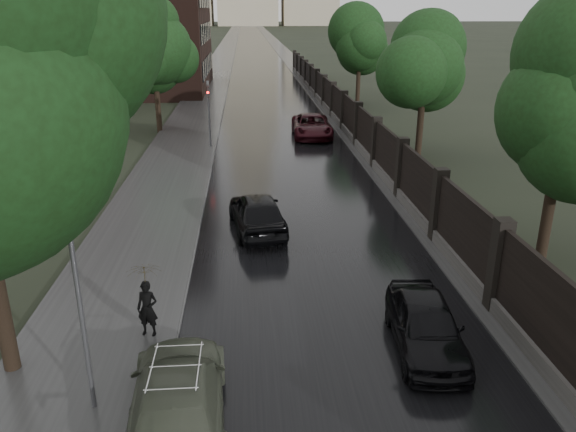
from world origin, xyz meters
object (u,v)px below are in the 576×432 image
Objects in this scene: tree_right_c at (360,47)px; car_right_near at (426,325)px; pedestrian_umbrella at (145,280)px; traffic_light at (209,109)px; tree_left_far at (154,53)px; volga_sedan at (178,397)px; hatchback_left at (257,212)px; car_right_far at (312,126)px; tree_right_b at (425,67)px; lamp_post at (79,298)px; tree_right_a at (565,112)px.

car_right_near is (-5.38, -36.71, -4.28)m from tree_right_c.
traffic_light is at bearing 101.64° from pedestrian_umbrella.
pedestrian_umbrella is at bearing -82.68° from tree_left_far.
volga_sedan is 3.54m from pedestrian_umbrella.
traffic_light is at bearing -128.18° from tree_right_c.
hatchback_left is 0.84× the size of car_right_far.
tree_right_c is at bearing 32.83° from tree_left_far.
tree_right_b is 18.00m from tree_right_c.
hatchback_left is at bearing 70.06° from lamp_post.
tree_right_a is 14.00m from tree_right_b.
tree_left_far is 17.45m from tree_right_b.
traffic_light is 0.85× the size of volga_sedan.
hatchback_left reaches higher than car_right_near.
tree_right_a is 3.07× the size of pedestrian_umbrella.
tree_right_a is 1.34× the size of car_right_far.
tree_right_a reaches higher than hatchback_left.
tree_right_c reaches higher than volga_sedan.
car_right_far is at bearing 23.53° from traffic_light.
tree_left_far is at bearing -147.17° from tree_right_c.
lamp_post is at bearing 62.27° from hatchback_left.
car_right_far is 2.30× the size of pedestrian_umbrella.
tree_right_b is 12.44m from traffic_light.
pedestrian_umbrella is at bearing 60.44° from hatchback_left.
tree_right_c is at bearing 67.74° from car_right_far.
pedestrian_umbrella is at bearing -162.67° from tree_right_a.
lamp_post is 1.31× the size of car_right_near.
lamp_post is at bearing -122.18° from tree_right_b.
tree_right_c is 1.34× the size of car_right_far.
tree_left_far is at bearing 126.47° from traffic_light.
tree_left_far is 28.92m from car_right_near.
car_right_far is (-5.37, -12.20, -4.22)m from tree_right_c.
volga_sedan is 0.89× the size of car_right_far.
volga_sedan is at bearing -16.02° from lamp_post.
car_right_near is 1.72× the size of pedestrian_umbrella.
tree_right_c is 1.59× the size of hatchback_left.
hatchback_left is 1.13× the size of car_right_near.
pedestrian_umbrella is (-6.80, 0.91, 1.01)m from car_right_near.
traffic_light reaches higher than pedestrian_umbrella.
lamp_post is 1.16× the size of hatchback_left.
car_right_far is 24.58m from pedestrian_umbrella.
hatchback_left is at bearing 159.79° from tree_right_a.
traffic_light reaches higher than car_right_near.
car_right_far is at bearing 74.02° from lamp_post.
traffic_light is 0.90× the size of hatchback_left.
lamp_post reaches higher than car_right_near.
car_right_near is at bearing -88.56° from car_right_far.
tree_left_far is at bearing 125.17° from tree_right_a.
pedestrian_umbrella is at bearing -91.06° from traffic_light.
tree_left_far is 1.05× the size of tree_right_b.
lamp_post reaches higher than traffic_light.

